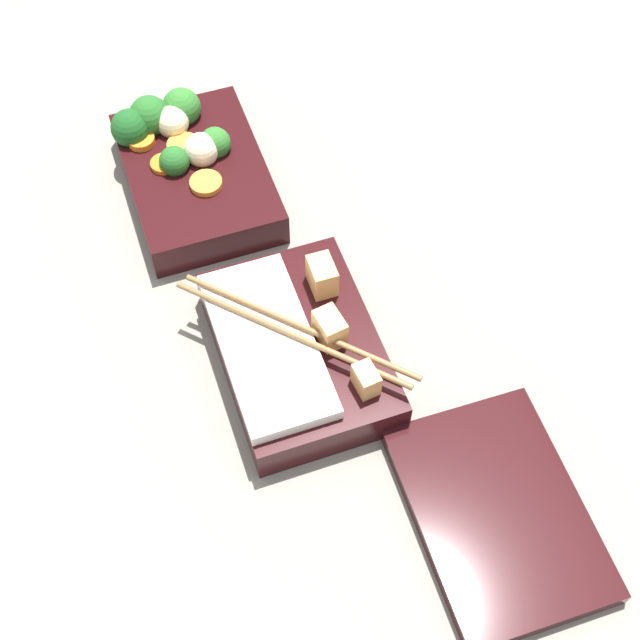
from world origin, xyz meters
name	(u,v)px	position (x,y,z in m)	size (l,w,h in m)	color
ground_plane	(256,270)	(0.00, 0.00, 0.00)	(3.00, 3.00, 0.00)	gray
bento_tray_vegetable	(190,165)	(-0.12, -0.03, 0.03)	(0.18, 0.13, 0.07)	black
bento_tray_rice	(296,348)	(0.11, 0.00, 0.02)	(0.18, 0.16, 0.07)	black
bento_lid	(498,513)	(0.29, 0.11, 0.01)	(0.18, 0.13, 0.02)	black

